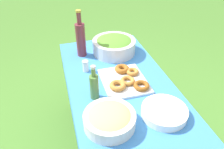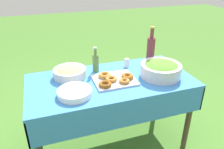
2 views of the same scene
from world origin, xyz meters
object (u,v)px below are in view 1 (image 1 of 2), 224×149
olive_oil_bottle (94,86)px  pasta_bowl (110,118)px  salad_bowl (114,45)px  wine_bottle (81,38)px  donut_platter (126,80)px  plate_stack (164,112)px

olive_oil_bottle → pasta_bowl: bearing=-173.0°
salad_bowl → wine_bottle: (0.03, 0.27, 0.08)m
pasta_bowl → wine_bottle: 0.80m
donut_platter → wine_bottle: size_ratio=0.95×
donut_platter → olive_oil_bottle: 0.27m
olive_oil_bottle → wine_bottle: size_ratio=0.63×
wine_bottle → salad_bowl: bearing=-97.4°
donut_platter → pasta_bowl: bearing=148.6°
donut_platter → plate_stack: (-0.36, -0.11, 0.00)m
salad_bowl → olive_oil_bottle: 0.59m
salad_bowl → olive_oil_bottle: (-0.52, 0.28, 0.02)m
donut_platter → plate_stack: donut_platter is taller
pasta_bowl → olive_oil_bottle: size_ratio=1.20×
salad_bowl → donut_platter: salad_bowl is taller
salad_bowl → plate_stack: 0.78m
salad_bowl → pasta_bowl: 0.80m
pasta_bowl → wine_bottle: wine_bottle is taller
plate_stack → olive_oil_bottle: olive_oil_bottle is taller
plate_stack → wine_bottle: (0.81, 0.34, 0.13)m
pasta_bowl → plate_stack: 0.32m
pasta_bowl → donut_platter: size_ratio=0.79×
plate_stack → wine_bottle: wine_bottle is taller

